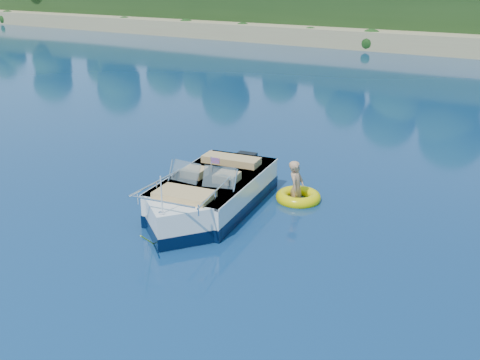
{
  "coord_description": "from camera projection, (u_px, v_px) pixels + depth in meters",
  "views": [
    {
      "loc": [
        7.6,
        -8.93,
        5.71
      ],
      "look_at": [
        0.67,
        1.76,
        0.85
      ],
      "focal_mm": 40.0,
      "sensor_mm": 36.0,
      "label": 1
    }
  ],
  "objects": [
    {
      "name": "motorboat",
      "position": [
        209.0,
        197.0,
        13.78
      ],
      "size": [
        2.71,
        5.83,
        1.95
      ],
      "rotation": [
        0.0,
        0.0,
        0.17
      ],
      "color": "white",
      "rests_on": "ground"
    },
    {
      "name": "boy",
      "position": [
        296.0,
        201.0,
        14.54
      ],
      "size": [
        0.53,
        0.91,
        1.67
      ],
      "primitive_type": "imported",
      "rotation": [
        0.0,
        -0.17,
        1.76
      ],
      "color": "tan",
      "rests_on": "ground"
    },
    {
      "name": "ground",
      "position": [
        177.0,
        229.0,
        12.9
      ],
      "size": [
        160.0,
        160.0,
        0.0
      ],
      "primitive_type": "plane",
      "color": "#0A254B",
      "rests_on": "ground"
    },
    {
      "name": "tow_tube",
      "position": [
        298.0,
        197.0,
        14.55
      ],
      "size": [
        1.53,
        1.53,
        0.33
      ],
      "rotation": [
        0.0,
        0.0,
        -0.3
      ],
      "color": "#F6E003",
      "rests_on": "ground"
    }
  ]
}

